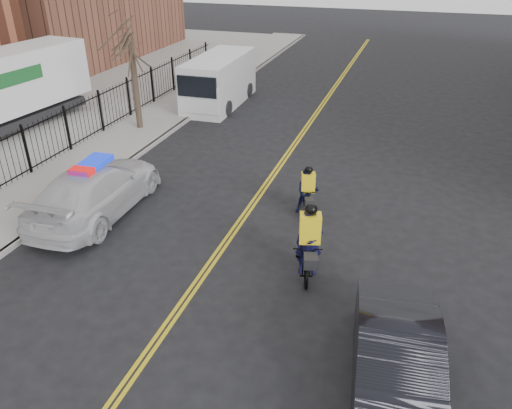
{
  "coord_description": "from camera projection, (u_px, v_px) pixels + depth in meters",
  "views": [
    {
      "loc": [
        4.89,
        -10.19,
        8.27
      ],
      "look_at": [
        0.87,
        2.14,
        1.3
      ],
      "focal_mm": 35.0,
      "sensor_mm": 36.0,
      "label": 1
    }
  ],
  "objects": [
    {
      "name": "curb",
      "position": [
        150.0,
        147.0,
        22.09
      ],
      "size": [
        0.2,
        60.0,
        0.15
      ],
      "primitive_type": "cube",
      "color": "gray",
      "rests_on": "ground"
    },
    {
      "name": "sidewalk",
      "position": [
        120.0,
        143.0,
        22.5
      ],
      "size": [
        3.0,
        60.0,
        0.15
      ],
      "primitive_type": "cube",
      "color": "gray",
      "rests_on": "ground"
    },
    {
      "name": "center_line_right",
      "position": [
        282.0,
        165.0,
        20.46
      ],
      "size": [
        0.1,
        60.0,
        0.01
      ],
      "primitive_type": "cube",
      "color": "gold",
      "rests_on": "ground"
    },
    {
      "name": "center_line_left",
      "position": [
        278.0,
        165.0,
        20.5
      ],
      "size": [
        0.1,
        60.0,
        0.01
      ],
      "primitive_type": "cube",
      "color": "gold",
      "rests_on": "ground"
    },
    {
      "name": "dark_sedan",
      "position": [
        397.0,
        365.0,
        9.87
      ],
      "size": [
        2.23,
        4.96,
        1.58
      ],
      "primitive_type": "imported",
      "rotation": [
        0.0,
        0.0,
        0.12
      ],
      "color": "black",
      "rests_on": "ground"
    },
    {
      "name": "cyclist_near",
      "position": [
        309.0,
        250.0,
        13.59
      ],
      "size": [
        1.33,
        2.33,
        2.16
      ],
      "rotation": [
        0.0,
        0.0,
        0.27
      ],
      "color": "black",
      "rests_on": "ground"
    },
    {
      "name": "cyclist_far",
      "position": [
        307.0,
        195.0,
        16.65
      ],
      "size": [
        0.99,
        1.76,
        1.72
      ],
      "rotation": [
        0.0,
        0.0,
        0.32
      ],
      "color": "black",
      "rests_on": "ground"
    },
    {
      "name": "iron_fence",
      "position": [
        88.0,
        120.0,
        22.47
      ],
      "size": [
        0.12,
        28.0,
        2.0
      ],
      "primitive_type": null,
      "color": "black",
      "rests_on": "ground"
    },
    {
      "name": "street_tree",
      "position": [
        132.0,
        56.0,
        22.56
      ],
      "size": [
        3.2,
        3.2,
        4.8
      ],
      "color": "#392B21",
      "rests_on": "sidewalk"
    },
    {
      "name": "police_cruiser",
      "position": [
        96.0,
        190.0,
        16.58
      ],
      "size": [
        2.59,
        5.93,
        1.86
      ],
      "rotation": [
        0.0,
        0.0,
        3.18
      ],
      "color": "silver",
      "rests_on": "ground"
    },
    {
      "name": "ground",
      "position": [
        202.0,
        276.0,
        13.78
      ],
      "size": [
        120.0,
        120.0,
        0.0
      ],
      "primitive_type": "plane",
      "color": "black",
      "rests_on": "ground"
    },
    {
      "name": "cargo_van",
      "position": [
        218.0,
        82.0,
        27.24
      ],
      "size": [
        2.55,
        6.32,
        2.62
      ],
      "rotation": [
        0.0,
        0.0,
        0.02
      ],
      "color": "silver",
      "rests_on": "ground"
    }
  ]
}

